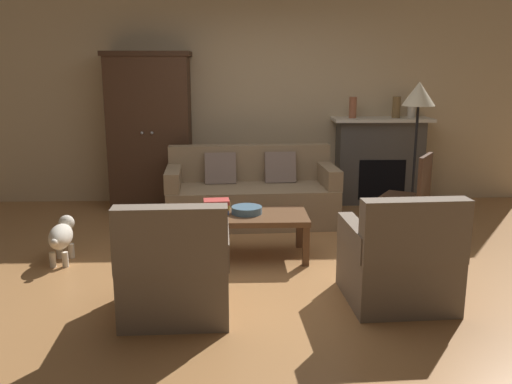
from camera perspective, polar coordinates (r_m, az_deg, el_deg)
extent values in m
plane|color=#B27A47|center=(5.07, 1.70, -7.56)|extent=(9.60, 9.60, 0.00)
cube|color=beige|center=(7.30, 0.44, 10.04)|extent=(7.20, 0.10, 2.80)
cube|color=#4C4947|center=(7.39, 12.64, 3.04)|extent=(1.10, 0.36, 1.08)
cube|color=black|center=(7.25, 12.92, 1.23)|extent=(0.60, 0.01, 0.52)
cube|color=white|center=(7.29, 12.90, 7.35)|extent=(1.26, 0.48, 0.04)
cube|color=#472D1E|center=(7.09, -10.88, 6.00)|extent=(1.00, 0.52, 1.88)
cube|color=#3C271A|center=(7.04, -11.23, 13.87)|extent=(1.06, 0.55, 0.06)
sphere|color=#ADAFB5|center=(6.82, -11.74, 6.01)|extent=(0.04, 0.04, 0.04)
sphere|color=#ADAFB5|center=(6.81, -10.74, 6.04)|extent=(0.04, 0.04, 0.04)
cube|color=#937A5B|center=(6.31, -0.44, -1.30)|extent=(1.94, 0.94, 0.44)
cube|color=#937A5B|center=(6.55, -0.69, 3.08)|extent=(1.91, 0.28, 0.42)
cube|color=#937A5B|center=(6.23, -8.54, 1.48)|extent=(0.20, 0.81, 0.22)
cube|color=#937A5B|center=(6.37, 7.48, 1.76)|extent=(0.20, 0.81, 0.22)
cube|color=#7F6B60|center=(6.40, -3.72, 2.46)|extent=(0.37, 0.20, 0.37)
cube|color=#7F6B60|center=(6.46, 2.51, 2.56)|extent=(0.37, 0.20, 0.37)
cube|color=brown|center=(5.17, -0.76, -2.56)|extent=(1.10, 0.60, 0.05)
cube|color=brown|center=(5.00, -6.57, -5.73)|extent=(0.06, 0.06, 0.37)
cube|color=brown|center=(5.02, 5.18, -5.60)|extent=(0.06, 0.06, 0.37)
cube|color=brown|center=(5.49, -6.16, -3.98)|extent=(0.06, 0.06, 0.37)
cube|color=brown|center=(5.51, 4.50, -3.87)|extent=(0.06, 0.06, 0.37)
cylinder|color=slate|center=(5.17, -0.96, -1.88)|extent=(0.29, 0.29, 0.07)
cube|color=#38569E|center=(5.20, -4.19, -1.95)|extent=(0.25, 0.18, 0.04)
cube|color=gold|center=(5.20, -4.05, -1.46)|extent=(0.24, 0.18, 0.05)
cube|color=#B73833|center=(5.18, -4.12, -1.01)|extent=(0.25, 0.19, 0.04)
cylinder|color=#A86042|center=(7.19, 10.00, 8.62)|extent=(0.09, 0.09, 0.27)
cylinder|color=olive|center=(7.33, 14.33, 8.51)|extent=(0.10, 0.10, 0.27)
cylinder|color=beige|center=(7.39, 15.84, 8.51)|extent=(0.10, 0.10, 0.28)
cube|color=#756656|center=(4.15, -8.24, -9.40)|extent=(0.78, 0.78, 0.42)
cube|color=#756656|center=(3.71, -8.82, -4.94)|extent=(0.76, 0.18, 0.46)
cube|color=#756656|center=(4.03, -3.68, -5.29)|extent=(0.14, 0.70, 0.20)
cube|color=#756656|center=(4.09, -13.02, -5.35)|extent=(0.14, 0.70, 0.20)
cube|color=#756656|center=(4.43, 14.31, -8.23)|extent=(0.80, 0.80, 0.42)
cube|color=#756656|center=(4.01, 16.11, -3.93)|extent=(0.77, 0.20, 0.46)
cube|color=#756656|center=(4.45, 18.57, -4.19)|extent=(0.16, 0.70, 0.20)
cube|color=#756656|center=(4.23, 10.31, -4.59)|extent=(0.16, 0.70, 0.20)
cube|color=#472D1E|center=(5.93, 15.05, -0.61)|extent=(0.61, 0.61, 0.04)
cylinder|color=#472D1E|center=(6.21, 13.70, -2.06)|extent=(0.04, 0.04, 0.41)
cylinder|color=#472D1E|center=(5.86, 12.65, -2.92)|extent=(0.04, 0.04, 0.41)
cylinder|color=#472D1E|center=(6.12, 17.11, -2.49)|extent=(0.04, 0.04, 0.41)
cylinder|color=#472D1E|center=(5.77, 16.25, -3.39)|extent=(0.04, 0.04, 0.41)
cube|color=#472D1E|center=(5.84, 17.09, 1.50)|extent=(0.27, 0.39, 0.45)
cylinder|color=black|center=(6.57, 15.71, -3.10)|extent=(0.26, 0.26, 0.02)
cylinder|color=black|center=(6.42, 16.08, 2.67)|extent=(0.03, 0.03, 1.37)
cone|color=beige|center=(6.34, 16.53, 9.74)|extent=(0.36, 0.36, 0.26)
ellipsoid|color=beige|center=(5.36, -19.58, -4.37)|extent=(0.22, 0.41, 0.22)
sphere|color=beige|center=(5.57, -19.04, -3.05)|extent=(0.15, 0.15, 0.15)
cylinder|color=beige|center=(5.54, -19.69, -5.78)|extent=(0.06, 0.06, 0.14)
cylinder|color=beige|center=(5.51, -18.58, -5.78)|extent=(0.06, 0.06, 0.14)
cylinder|color=beige|center=(5.32, -20.31, -6.61)|extent=(0.06, 0.06, 0.14)
cylinder|color=beige|center=(5.29, -19.16, -6.62)|extent=(0.06, 0.06, 0.14)
sphere|color=beige|center=(5.14, -20.20, -4.92)|extent=(0.06, 0.06, 0.06)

